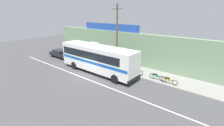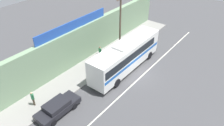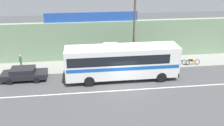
% 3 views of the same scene
% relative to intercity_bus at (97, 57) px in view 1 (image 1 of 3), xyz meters
% --- Properties ---
extents(ground_plane, '(70.00, 70.00, 0.00)m').
position_rel_intercity_bus_xyz_m(ground_plane, '(0.07, -1.62, -2.07)').
color(ground_plane, '#444447').
extents(sidewalk_slab, '(30.00, 3.60, 0.14)m').
position_rel_intercity_bus_xyz_m(sidewalk_slab, '(0.07, 3.58, -2.00)').
color(sidewalk_slab, gray).
rests_on(sidewalk_slab, ground_plane).
extents(storefront_facade, '(30.00, 0.70, 4.80)m').
position_rel_intercity_bus_xyz_m(storefront_facade, '(0.07, 5.73, 0.33)').
color(storefront_facade, gray).
rests_on(storefront_facade, ground_plane).
extents(storefront_billboard, '(10.90, 0.12, 1.10)m').
position_rel_intercity_bus_xyz_m(storefront_billboard, '(-2.66, 5.73, 3.28)').
color(storefront_billboard, '#234CAD').
rests_on(storefront_billboard, storefront_facade).
extents(road_center_stripe, '(30.00, 0.14, 0.01)m').
position_rel_intercity_bus_xyz_m(road_center_stripe, '(0.07, -2.42, -2.06)').
color(road_center_stripe, silver).
rests_on(road_center_stripe, ground_plane).
extents(intercity_bus, '(11.41, 2.63, 3.78)m').
position_rel_intercity_bus_xyz_m(intercity_bus, '(0.00, 0.00, 0.00)').
color(intercity_bus, white).
rests_on(intercity_bus, ground_plane).
extents(parked_car, '(4.52, 1.88, 1.37)m').
position_rel_intercity_bus_xyz_m(parked_car, '(-9.94, 0.94, -1.33)').
color(parked_car, black).
rests_on(parked_car, ground_plane).
extents(utility_pole, '(1.60, 0.22, 8.48)m').
position_rel_intercity_bus_xyz_m(utility_pole, '(1.66, 2.09, 2.45)').
color(utility_pole, brown).
rests_on(utility_pole, sidewalk_slab).
extents(motorcycle_purple, '(1.86, 0.56, 0.94)m').
position_rel_intercity_bus_xyz_m(motorcycle_purple, '(7.28, 2.45, -1.50)').
color(motorcycle_purple, black).
rests_on(motorcycle_purple, sidewalk_slab).
extents(motorcycle_red, '(1.85, 0.56, 0.94)m').
position_rel_intercity_bus_xyz_m(motorcycle_red, '(8.79, 2.30, -1.50)').
color(motorcycle_red, black).
rests_on(motorcycle_red, sidewalk_slab).
extents(motorcycle_blue, '(1.87, 0.56, 0.94)m').
position_rel_intercity_bus_xyz_m(motorcycle_blue, '(4.57, 2.39, -1.50)').
color(motorcycle_blue, black).
rests_on(motorcycle_blue, sidewalk_slab).
extents(pedestrian_by_curb, '(0.30, 0.48, 1.74)m').
position_rel_intercity_bus_xyz_m(pedestrian_by_curb, '(-0.12, 3.99, -0.91)').
color(pedestrian_by_curb, navy).
rests_on(pedestrian_by_curb, sidewalk_slab).
extents(pedestrian_far_right, '(0.30, 0.48, 1.69)m').
position_rel_intercity_bus_xyz_m(pedestrian_far_right, '(-10.80, 3.57, -0.94)').
color(pedestrian_far_right, brown).
rests_on(pedestrian_far_right, sidewalk_slab).
extents(pedestrian_far_left, '(0.30, 0.48, 1.60)m').
position_rel_intercity_bus_xyz_m(pedestrian_far_left, '(-2.43, 2.93, -1.00)').
color(pedestrian_far_left, navy).
rests_on(pedestrian_far_left, sidewalk_slab).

